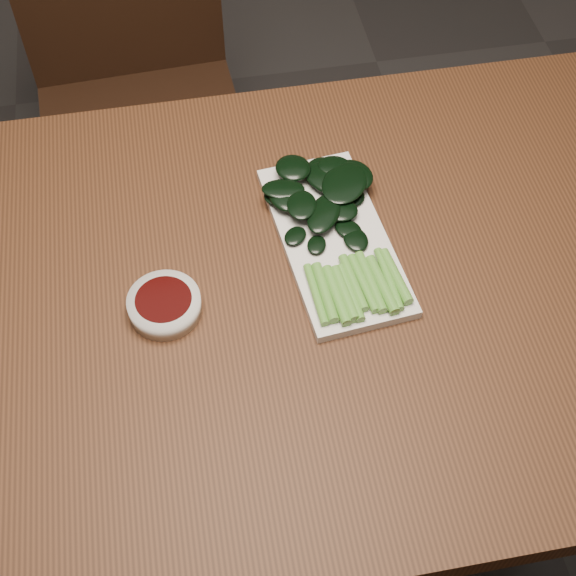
# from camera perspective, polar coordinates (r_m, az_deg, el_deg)

# --- Properties ---
(ground) EXTENTS (6.00, 6.00, 0.00)m
(ground) POSITION_cam_1_polar(r_m,az_deg,el_deg) (1.75, -1.08, -14.55)
(ground) COLOR #302D2D
(ground) RESTS_ON ground
(table) EXTENTS (1.40, 0.80, 0.75)m
(table) POSITION_cam_1_polar(r_m,az_deg,el_deg) (1.14, -1.61, -2.29)
(table) COLOR #432413
(table) RESTS_ON ground
(chair_far) EXTENTS (0.45, 0.45, 0.89)m
(chair_far) POSITION_cam_1_polar(r_m,az_deg,el_deg) (1.78, -10.73, 13.60)
(chair_far) COLOR black
(chair_far) RESTS_ON ground
(sauce_bowl) EXTENTS (0.10, 0.10, 0.03)m
(sauce_bowl) POSITION_cam_1_polar(r_m,az_deg,el_deg) (1.06, -8.77, -1.18)
(sauce_bowl) COLOR silver
(sauce_bowl) RESTS_ON table
(serving_plate) EXTENTS (0.17, 0.32, 0.01)m
(serving_plate) POSITION_cam_1_polar(r_m,az_deg,el_deg) (1.13, 3.29, 3.44)
(serving_plate) COLOR silver
(serving_plate) RESTS_ON table
(gai_lan) EXTENTS (0.18, 0.31, 0.03)m
(gai_lan) POSITION_cam_1_polar(r_m,az_deg,el_deg) (1.13, 3.24, 5.13)
(gai_lan) COLOR #5A9C35
(gai_lan) RESTS_ON serving_plate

